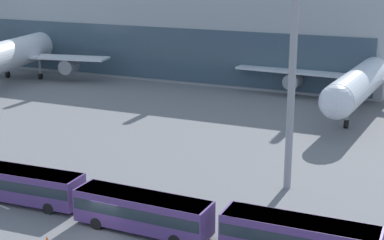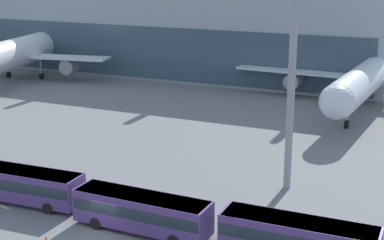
# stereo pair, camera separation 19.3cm
# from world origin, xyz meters

# --- Properties ---
(ground_plane) EXTENTS (440.00, 440.00, 0.00)m
(ground_plane) POSITION_xyz_m (0.00, 0.00, 0.00)
(ground_plane) COLOR slate
(terminal_building) EXTENTS (137.31, 19.48, 26.52)m
(terminal_building) POSITION_xyz_m (-53.94, 64.00, 8.60)
(terminal_building) COLOR #9EA3A8
(terminal_building) RESTS_ON ground_plane
(airliner_at_gate_near) EXTENTS (32.05, 34.40, 14.29)m
(airliner_at_gate_near) POSITION_xyz_m (-46.42, 46.06, 4.97)
(airliner_at_gate_near) COLOR white
(airliner_at_gate_near) RESTS_ON ground_plane
(airliner_at_gate_far) EXTENTS (42.22, 41.86, 13.48)m
(airliner_at_gate_far) POSITION_xyz_m (13.11, 51.71, 4.67)
(airliner_at_gate_far) COLOR silver
(airliner_at_gate_far) RESTS_ON ground_plane
(shuttle_bus_2) EXTENTS (11.44, 3.32, 3.02)m
(shuttle_bus_2) POSITION_xyz_m (-9.73, 2.30, 1.79)
(shuttle_bus_2) COLOR #56387A
(shuttle_bus_2) RESTS_ON ground_plane
(shuttle_bus_3) EXTENTS (11.37, 3.03, 3.02)m
(shuttle_bus_3) POSITION_xyz_m (2.68, 1.59, 1.79)
(shuttle_bus_3) COLOR #56387A
(shuttle_bus_3) RESTS_ON ground_plane
(shuttle_bus_4) EXTENTS (11.36, 2.99, 3.02)m
(shuttle_bus_4) POSITION_xyz_m (15.10, 2.19, 1.79)
(shuttle_bus_4) COLOR #56387A
(shuttle_bus_4) RESTS_ON ground_plane
(traffic_cone_0) EXTENTS (0.58, 0.58, 0.79)m
(traffic_cone_0) POSITION_xyz_m (-2.76, -3.50, 0.38)
(traffic_cone_0) COLOR black
(traffic_cone_0) RESTS_ON ground_plane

